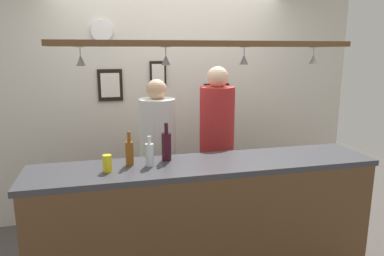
% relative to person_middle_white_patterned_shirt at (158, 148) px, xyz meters
% --- Properties ---
extents(back_wall, '(4.40, 0.06, 2.60)m').
position_rel_person_middle_white_patterned_shirt_xyz_m(back_wall, '(0.27, 0.73, 0.32)').
color(back_wall, silver).
rests_on(back_wall, ground_plane).
extents(bar_counter, '(2.70, 0.55, 1.03)m').
position_rel_person_middle_white_patterned_shirt_xyz_m(bar_counter, '(0.27, -0.87, -0.28)').
color(bar_counter, '#38383D').
rests_on(bar_counter, ground_plane).
extents(overhead_glass_rack, '(2.20, 0.36, 0.04)m').
position_rel_person_middle_white_patterned_shirt_xyz_m(overhead_glass_rack, '(0.27, -0.67, 0.95)').
color(overhead_glass_rack, brown).
extents(hanging_wineglass_far_left, '(0.07, 0.07, 0.13)m').
position_rel_person_middle_white_patterned_shirt_xyz_m(hanging_wineglass_far_left, '(-0.62, -0.62, 0.84)').
color(hanging_wineglass_far_left, silver).
rests_on(hanging_wineglass_far_left, overhead_glass_rack).
extents(hanging_wineglass_left, '(0.07, 0.07, 0.13)m').
position_rel_person_middle_white_patterned_shirt_xyz_m(hanging_wineglass_left, '(-0.02, -0.63, 0.84)').
color(hanging_wineglass_left, silver).
rests_on(hanging_wineglass_left, overhead_glass_rack).
extents(hanging_wineglass_center_left, '(0.07, 0.07, 0.13)m').
position_rel_person_middle_white_patterned_shirt_xyz_m(hanging_wineglass_center_left, '(0.58, -0.67, 0.84)').
color(hanging_wineglass_center_left, silver).
rests_on(hanging_wineglass_center_left, overhead_glass_rack).
extents(hanging_wineglass_center, '(0.07, 0.07, 0.13)m').
position_rel_person_middle_white_patterned_shirt_xyz_m(hanging_wineglass_center, '(1.15, -0.71, 0.84)').
color(hanging_wineglass_center, silver).
rests_on(hanging_wineglass_center, overhead_glass_rack).
extents(person_middle_white_patterned_shirt, '(0.34, 0.34, 1.63)m').
position_rel_person_middle_white_patterned_shirt_xyz_m(person_middle_white_patterned_shirt, '(0.00, 0.00, 0.00)').
color(person_middle_white_patterned_shirt, '#2D334C').
rests_on(person_middle_white_patterned_shirt, ground_plane).
extents(person_right_red_shirt, '(0.34, 0.34, 1.74)m').
position_rel_person_middle_white_patterned_shirt_xyz_m(person_right_red_shirt, '(0.59, -0.00, 0.07)').
color(person_right_red_shirt, '#2D334C').
rests_on(person_right_red_shirt, ground_plane).
extents(bottle_wine_dark_red, '(0.08, 0.08, 0.30)m').
position_rel_person_middle_white_patterned_shirt_xyz_m(bottle_wine_dark_red, '(-0.01, -0.58, 0.17)').
color(bottle_wine_dark_red, '#380F19').
rests_on(bottle_wine_dark_red, bar_counter).
extents(bottle_beer_amber_tall, '(0.06, 0.06, 0.26)m').
position_rel_person_middle_white_patterned_shirt_xyz_m(bottle_beer_amber_tall, '(-0.31, -0.64, 0.15)').
color(bottle_beer_amber_tall, brown).
rests_on(bottle_beer_amber_tall, bar_counter).
extents(bottle_soda_clear, '(0.06, 0.06, 0.23)m').
position_rel_person_middle_white_patterned_shirt_xyz_m(bottle_soda_clear, '(-0.16, -0.69, 0.15)').
color(bottle_soda_clear, silver).
rests_on(bottle_soda_clear, bar_counter).
extents(drink_can, '(0.07, 0.07, 0.12)m').
position_rel_person_middle_white_patterned_shirt_xyz_m(drink_can, '(-0.47, -0.74, 0.12)').
color(drink_can, yellow).
rests_on(drink_can, bar_counter).
extents(picture_frame_lower_pair, '(0.30, 0.02, 0.18)m').
position_rel_person_middle_white_patterned_shirt_xyz_m(picture_frame_lower_pair, '(0.80, 0.69, 0.44)').
color(picture_frame_lower_pair, black).
rests_on(picture_frame_lower_pair, back_wall).
extents(picture_frame_crest, '(0.18, 0.02, 0.26)m').
position_rel_person_middle_white_patterned_shirt_xyz_m(picture_frame_crest, '(0.12, 0.69, 0.66)').
color(picture_frame_crest, black).
rests_on(picture_frame_crest, back_wall).
extents(picture_frame_caricature, '(0.26, 0.02, 0.34)m').
position_rel_person_middle_white_patterned_shirt_xyz_m(picture_frame_caricature, '(-0.40, 0.69, 0.54)').
color(picture_frame_caricature, black).
rests_on(picture_frame_caricature, back_wall).
extents(wall_clock, '(0.22, 0.03, 0.22)m').
position_rel_person_middle_white_patterned_shirt_xyz_m(wall_clock, '(-0.46, 0.68, 1.10)').
color(wall_clock, white).
rests_on(wall_clock, back_wall).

